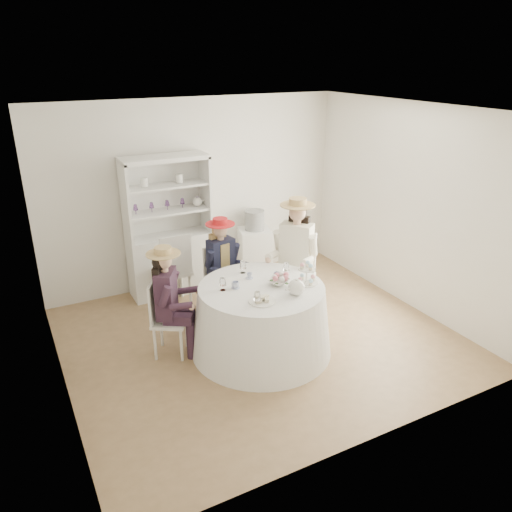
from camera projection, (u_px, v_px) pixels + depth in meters
name	position (u px, v px, depth m)	size (l,w,h in m)	color
ground	(260.00, 338.00, 6.12)	(4.50, 4.50, 0.00)	olive
ceiling	(261.00, 110.00, 5.11)	(4.50, 4.50, 0.00)	white
wall_back	(195.00, 193.00, 7.25)	(4.50, 4.50, 0.00)	silver
wall_front	(378.00, 309.00, 3.97)	(4.50, 4.50, 0.00)	silver
wall_left	(48.00, 272.00, 4.64)	(4.50, 4.50, 0.00)	silver
wall_right	(410.00, 208.00, 6.58)	(4.50, 4.50, 0.00)	silver
tea_table	(261.00, 319.00, 5.73)	(1.63, 1.63, 0.82)	white
hutch	(170.00, 246.00, 7.09)	(1.21, 0.53, 1.98)	silver
side_table	(255.00, 252.00, 7.78)	(0.47, 0.47, 0.74)	silver
hatbox	(255.00, 220.00, 7.59)	(0.30, 0.30, 0.30)	black
guest_left	(168.00, 296.00, 5.54)	(0.57, 0.52, 1.32)	silver
guest_mid	(222.00, 261.00, 6.45)	(0.49, 0.52, 1.32)	silver
guest_right	(295.00, 250.00, 6.42)	(0.68, 0.65, 1.57)	silver
spare_chair	(174.00, 268.00, 6.66)	(0.44, 0.44, 1.07)	silver
teacup_a	(235.00, 285.00, 5.53)	(0.09, 0.09, 0.07)	white
teacup_b	(249.00, 276.00, 5.77)	(0.06, 0.06, 0.06)	white
teacup_c	(277.00, 276.00, 5.77)	(0.08, 0.08, 0.06)	white
flower_bowl	(278.00, 283.00, 5.61)	(0.21, 0.21, 0.05)	white
flower_arrangement	(280.00, 278.00, 5.60)	(0.17, 0.17, 0.06)	#E47284
table_teapot	(297.00, 287.00, 5.38)	(0.25, 0.18, 0.19)	white
sandwich_plate	(262.00, 300.00, 5.23)	(0.29, 0.29, 0.06)	white
cupcake_stand	(307.00, 276.00, 5.63)	(0.26, 0.26, 0.25)	white
stemware_set	(262.00, 281.00, 5.55)	(0.91, 0.88, 0.15)	white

